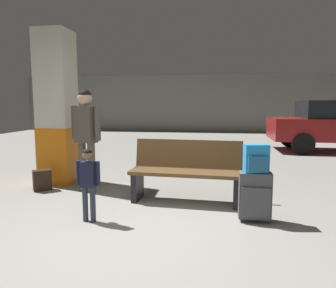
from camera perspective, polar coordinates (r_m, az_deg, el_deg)
name	(u,v)px	position (r m, az deg, el deg)	size (l,w,h in m)	color
ground_plane	(174,168)	(7.36, 1.15, -4.27)	(18.00, 18.00, 0.10)	gray
garage_back_wall	(197,104)	(16.04, 5.21, 7.18)	(18.00, 0.12, 2.80)	slate
structural_pillar	(57,109)	(6.01, -19.23, 5.99)	(0.57, 0.57, 2.69)	orange
bench	(186,171)	(4.66, 3.28, -4.93)	(1.63, 0.63, 0.89)	brown
suitcase	(255,196)	(4.03, 15.29, -8.91)	(0.38, 0.24, 0.60)	#4C4C51
backpack_bright	(256,159)	(3.93, 15.53, -2.59)	(0.30, 0.22, 0.34)	#268CD8
child	(88,177)	(3.95, -14.10, -5.78)	(0.30, 0.19, 0.89)	#33384C
adult	(86,129)	(5.23, -14.49, 2.56)	(0.54, 0.29, 1.65)	brown
backpack_dark_floor	(42,180)	(5.68, -21.60, -6.06)	(0.32, 0.31, 0.34)	black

